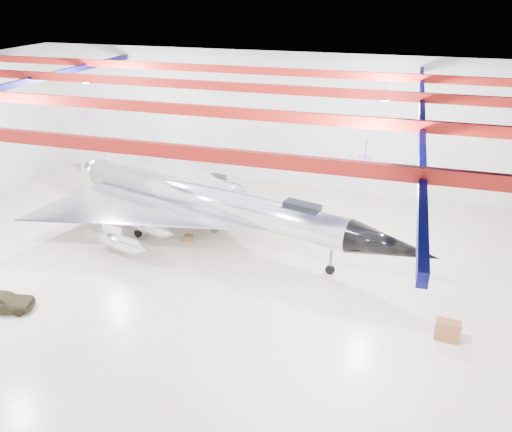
% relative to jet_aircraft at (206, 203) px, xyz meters
% --- Properties ---
extents(floor, '(40.00, 40.00, 0.00)m').
position_rel_jet_aircraft_xyz_m(floor, '(0.72, -3.89, -2.53)').
color(floor, beige).
rests_on(floor, ground).
extents(wall_back, '(40.00, 0.00, 40.00)m').
position_rel_jet_aircraft_xyz_m(wall_back, '(0.72, 11.11, 2.97)').
color(wall_back, silver).
rests_on(wall_back, floor).
extents(ceiling, '(40.00, 40.00, 0.00)m').
position_rel_jet_aircraft_xyz_m(ceiling, '(0.72, -3.89, 8.47)').
color(ceiling, '#0A0F38').
rests_on(ceiling, wall_back).
extents(ceiling_structure, '(39.50, 29.50, 1.08)m').
position_rel_jet_aircraft_xyz_m(ceiling_structure, '(0.72, -3.89, 7.80)').
color(ceiling_structure, maroon).
rests_on(ceiling_structure, ceiling).
extents(jet_aircraft, '(27.76, 19.74, 7.70)m').
position_rel_jet_aircraft_xyz_m(jet_aircraft, '(0.00, 0.00, 0.00)').
color(jet_aircraft, silver).
rests_on(jet_aircraft, floor).
extents(jeep, '(3.57, 2.34, 1.13)m').
position_rel_jet_aircraft_xyz_m(jeep, '(-7.20, -11.04, -1.96)').
color(jeep, '#342F1A').
rests_on(jeep, floor).
extents(desk, '(1.19, 0.66, 1.06)m').
position_rel_jet_aircraft_xyz_m(desk, '(15.18, -6.78, -2.00)').
color(desk, brown).
rests_on(desk, floor).
extents(crate_ply, '(0.68, 0.60, 0.41)m').
position_rel_jet_aircraft_xyz_m(crate_ply, '(-5.19, 0.80, -2.32)').
color(crate_ply, olive).
rests_on(crate_ply, floor).
extents(toolbox_red, '(0.60, 0.55, 0.35)m').
position_rel_jet_aircraft_xyz_m(toolbox_red, '(-3.31, 5.32, -2.35)').
color(toolbox_red, maroon).
rests_on(toolbox_red, floor).
extents(engine_drum, '(0.58, 0.58, 0.43)m').
position_rel_jet_aircraft_xyz_m(engine_drum, '(0.21, 0.88, -2.31)').
color(engine_drum, '#59595B').
rests_on(engine_drum, floor).
extents(parts_bin, '(0.57, 0.48, 0.36)m').
position_rel_jet_aircraft_xyz_m(parts_bin, '(4.18, 4.99, -2.35)').
color(parts_bin, olive).
rests_on(parts_bin, floor).
extents(crate_small, '(0.40, 0.35, 0.23)m').
position_rel_jet_aircraft_xyz_m(crate_small, '(-7.34, 3.10, -2.41)').
color(crate_small, '#59595B').
rests_on(crate_small, floor).
extents(tool_chest, '(0.49, 0.49, 0.36)m').
position_rel_jet_aircraft_xyz_m(tool_chest, '(8.09, 2.52, -2.35)').
color(tool_chest, maroon).
rests_on(tool_chest, floor).
extents(oil_barrel, '(0.65, 0.56, 0.40)m').
position_rel_jet_aircraft_xyz_m(oil_barrel, '(-0.99, -0.86, -2.33)').
color(oil_barrel, olive).
rests_on(oil_barrel, floor).
extents(spares_box, '(0.49, 0.49, 0.38)m').
position_rel_jet_aircraft_xyz_m(spares_box, '(4.88, 6.50, -2.33)').
color(spares_box, '#59595B').
rests_on(spares_box, floor).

